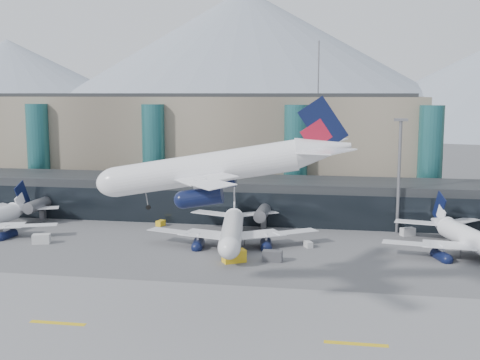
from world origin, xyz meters
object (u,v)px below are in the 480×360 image
veh_h (234,256)px  hero_jet (231,158)px  lightmast_mid (399,169)px  jet_parked_mid (233,222)px  veh_c (272,256)px  veh_a (41,239)px  veh_d (408,232)px  veh_g (308,244)px  veh_b (161,223)px  jet_parked_right (467,231)px

veh_h → hero_jet: bearing=-112.8°
lightmast_mid → jet_parked_mid: lightmast_mid is taller
hero_jet → veh_c: size_ratio=10.67×
veh_c → veh_h: veh_h is taller
veh_c → veh_a: bearing=175.2°
veh_d → veh_g: 25.15m
jet_parked_mid → veh_c: bearing=-149.5°
veh_a → veh_b: veh_a is taller
jet_parked_right → veh_h: 45.93m
jet_parked_right → veh_d: bearing=19.8°
veh_c → veh_g: veh_c is taller
veh_c → veh_g: bearing=63.1°
jet_parked_right → veh_d: (-9.82, 13.25, -3.53)m
jet_parked_right → veh_h: jet_parked_right is taller
veh_c → veh_g: 12.83m
lightmast_mid → jet_parked_right: size_ratio=0.71×
jet_parked_right → veh_h: size_ratio=8.64×
jet_parked_mid → veh_a: jet_parked_mid is taller
jet_parked_right → veh_c: (-36.75, -12.04, -3.39)m
jet_parked_right → veh_g: 30.99m
jet_parked_mid → veh_d: bearing=-78.8°
jet_parked_right → veh_b: jet_parked_right is taller
jet_parked_mid → veh_c: 16.01m
veh_b → veh_h: veh_h is taller
lightmast_mid → jet_parked_right: lightmast_mid is taller
hero_jet → veh_b: 60.18m
hero_jet → veh_h: 30.92m
veh_a → veh_h: 42.67m
veh_g → jet_parked_mid: bearing=-119.9°
lightmast_mid → veh_h: (-31.71, -29.42, -13.26)m
lightmast_mid → veh_d: size_ratio=8.35×
veh_h → veh_g: bearing=13.5°
jet_parked_mid → veh_d: size_ratio=12.11×
hero_jet → jet_parked_right: hero_jet is taller
veh_h → veh_c: bearing=-17.5°
jet_parked_mid → veh_b: bearing=47.7°
hero_jet → veh_g: hero_jet is taller
hero_jet → jet_parked_mid: bearing=96.7°
jet_parked_right → lightmast_mid: bearing=20.8°
lightmast_mid → veh_h: lightmast_mid is taller
veh_b → veh_a: bearing=152.9°
veh_b → veh_d: (56.53, -0.07, 0.23)m
hero_jet → veh_b: bearing=114.4°
lightmast_mid → veh_a: 78.41m
jet_parked_right → veh_c: size_ratio=9.93×
lightmast_mid → veh_h: 45.24m
veh_a → veh_h: veh_h is taller
veh_b → veh_g: 38.26m
veh_a → hero_jet: bearing=-49.0°
jet_parked_right → veh_c: bearing=91.4°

